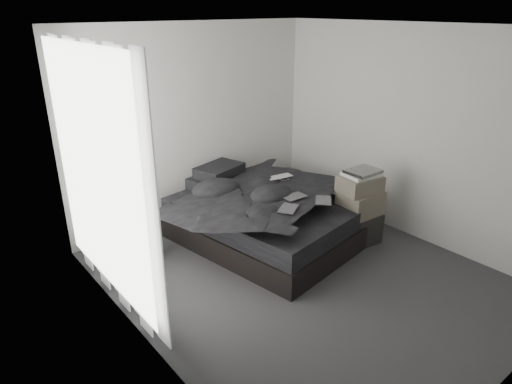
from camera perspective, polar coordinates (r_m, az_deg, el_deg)
floor at (r=5.14m, az=5.72°, el=-10.42°), size 3.60×4.20×0.01m
ceiling at (r=4.34m, az=7.10°, el=19.91°), size 3.60×4.20×0.01m
wall_back at (r=6.17m, az=-7.72°, el=8.31°), size 3.60×0.01×2.60m
wall_left at (r=3.60m, az=-14.36°, el=-2.49°), size 0.01×4.20×2.60m
wall_right at (r=5.94m, az=18.79°, el=6.80°), size 0.01×4.20×2.60m
window_left at (r=4.38m, az=-19.29°, el=2.09°), size 0.02×2.00×2.30m
curtain_left at (r=4.41m, az=-18.58°, el=1.38°), size 0.06×2.12×2.48m
bed at (r=5.78m, az=1.03°, el=-4.69°), size 1.94×2.38×0.29m
mattress at (r=5.67m, az=1.05°, el=-2.33°), size 1.87×2.31×0.23m
duvet at (r=5.54m, az=1.47°, el=-0.22°), size 1.85×2.06×0.25m
pillow_lower at (r=6.10m, az=-5.20°, el=1.33°), size 0.71×0.53×0.15m
pillow_upper at (r=6.08m, az=-4.60°, el=2.71°), size 0.69×0.56×0.14m
laptop at (r=5.84m, az=3.26°, el=2.41°), size 0.38×0.27×0.03m
comic_a at (r=5.00m, az=4.07°, el=-1.24°), size 0.32×0.29×0.01m
comic_b at (r=5.31m, az=4.85°, el=0.28°), size 0.28×0.19×0.01m
comic_c at (r=5.25m, az=8.47°, el=-0.11°), size 0.32×0.32×0.01m
side_stand at (r=5.46m, az=-14.05°, el=-4.69°), size 0.40×0.40×0.71m
papers at (r=5.30m, az=-14.26°, el=-1.20°), size 0.31×0.26×0.01m
floor_books at (r=5.15m, az=-14.40°, el=-10.17°), size 0.16×0.21×0.13m
box_lower at (r=5.86m, az=12.45°, el=-4.37°), size 0.57×0.47×0.39m
box_mid at (r=5.72m, az=12.89°, el=-1.33°), size 0.51×0.41×0.29m
box_upper at (r=5.61m, az=12.85°, el=0.99°), size 0.53×0.45×0.20m
art_book_white at (r=5.58m, az=13.04°, el=2.18°), size 0.43×0.37×0.04m
art_book_snake at (r=5.57m, az=13.24°, el=2.53°), size 0.39×0.32×0.04m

